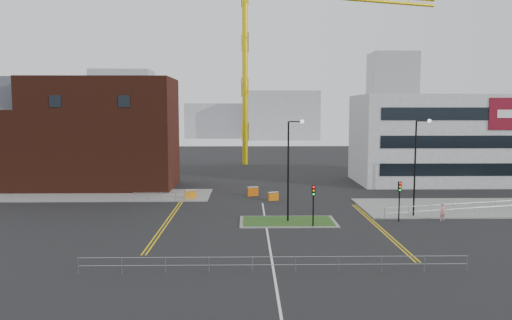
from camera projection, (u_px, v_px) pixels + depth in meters
The scene contains 28 objects.
ground at pixel (270, 247), 36.70m from camera, with size 200.00×200.00×0.00m, color black.
pavement_left at pixel (90, 195), 58.22m from camera, with size 28.00×8.00×0.12m, color slate.
pavement_right at pixel (478, 207), 51.02m from camera, with size 24.00×10.00×0.12m, color slate.
island_kerb at pixel (288, 222), 44.69m from camera, with size 8.60×4.60×0.08m, color slate.
grass_island at pixel (288, 221), 44.69m from camera, with size 8.00×4.00×0.12m, color #1E4517.
brick_building at pixel (80, 135), 63.44m from camera, with size 24.20×10.07×14.24m.
office_block at pixel (448, 139), 68.36m from camera, with size 25.00×12.20×12.00m.
tower_crane at pixel (276, 27), 90.71m from camera, with size 50.86×16.86×36.11m.
streetlamp_island at pixel (291, 162), 44.15m from camera, with size 1.46×0.36×9.18m.
streetlamp_right_near at pixel (417, 160), 46.35m from camera, with size 1.46×0.36×9.18m.
traffic_light_island at pixel (313, 198), 42.46m from camera, with size 0.28×0.33×3.65m.
traffic_light_right at pixel (400, 194), 44.59m from camera, with size 0.28×0.33×3.65m.
railing_front at pixel (274, 261), 30.65m from camera, with size 24.05×0.05×1.10m.
railing_left at pixel (161, 195), 54.33m from camera, with size 6.05×0.05×1.10m.
railing_right at pixel (475, 205), 48.43m from camera, with size 19.05×5.05×1.10m.
centre_line at pixel (268, 240), 38.69m from camera, with size 0.15×30.00×0.01m, color silver.
yellow_left_a at pixel (168, 218), 46.49m from camera, with size 0.12×24.00×0.01m, color gold.
yellow_left_b at pixel (172, 218), 46.49m from camera, with size 0.12×24.00×0.01m, color gold.
yellow_right_a at pixel (377, 227), 42.84m from camera, with size 0.12×20.00×0.01m, color gold.
yellow_right_b at pixel (380, 227), 42.85m from camera, with size 0.12×20.00×0.01m, color gold.
skyline_a at pixel (123, 106), 154.22m from camera, with size 18.00×12.00×22.00m, color gray.
skyline_b at pixel (282, 115), 165.37m from camera, with size 24.00×12.00×16.00m, color gray.
skyline_c at pixel (392, 97), 160.41m from camera, with size 14.00×12.00×28.00m, color gray.
skyline_d at pixel (229, 121), 175.20m from camera, with size 30.00×12.00×12.00m, color gray.
pedestrian at pixel (443, 212), 45.19m from camera, with size 0.60×0.40×1.65m, color #D88F8C.
barrier_left at pixel (191, 194), 55.86m from camera, with size 1.33×0.70×1.06m.
barrier_mid at pixel (273, 196), 55.22m from camera, with size 1.18×0.70×0.94m.
barrier_right at pixel (253, 191), 58.09m from camera, with size 1.35×0.83×1.08m.
Camera 1 is at (-1.65, -35.84, 10.10)m, focal length 35.00 mm.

